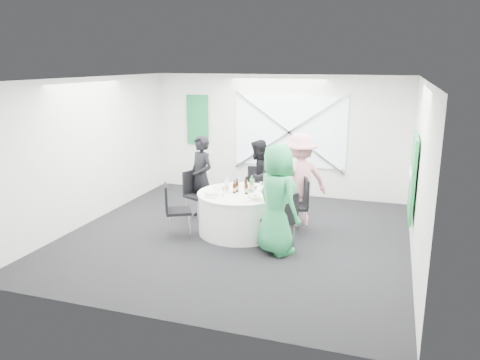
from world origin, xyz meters
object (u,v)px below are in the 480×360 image
(person_man_back, at_px, (258,177))
(banquet_table, at_px, (240,213))
(chair_back, at_px, (256,187))
(green_water_bottle, at_px, (252,186))
(person_woman_pink, at_px, (300,180))
(chair_back_right, at_px, (299,201))
(chair_front_right, at_px, (283,217))
(chair_front_left, at_px, (173,206))
(chair_back_left, at_px, (195,190))
(person_man_back_left, at_px, (201,177))
(clear_water_bottle, at_px, (227,186))
(person_woman_green, at_px, (277,199))

(person_man_back, bearing_deg, banquet_table, 0.00)
(chair_back, bearing_deg, green_water_bottle, -79.19)
(person_woman_pink, relative_size, green_water_bottle, 5.82)
(banquet_table, distance_m, chair_back_right, 1.11)
(person_woman_pink, bearing_deg, chair_front_right, 51.90)
(chair_front_left, bearing_deg, chair_back, -60.79)
(chair_back_left, xyz_separation_m, person_man_back_left, (0.12, 0.05, 0.27))
(person_man_back_left, relative_size, clear_water_bottle, 5.90)
(chair_back_left, xyz_separation_m, clear_water_bottle, (0.89, -0.58, 0.31))
(chair_back, xyz_separation_m, green_water_bottle, (0.20, -0.99, 0.30))
(chair_front_left, xyz_separation_m, person_man_back, (1.06, 1.78, 0.20))
(chair_back_right, distance_m, person_man_back, 1.37)
(chair_front_left, relative_size, person_man_back, 0.63)
(chair_front_left, distance_m, person_man_back_left, 1.20)
(banquet_table, xyz_separation_m, person_man_back_left, (-1.01, 0.60, 0.45))
(chair_front_right, bearing_deg, chair_back_right, -153.97)
(banquet_table, distance_m, chair_back, 1.11)
(chair_back, height_order, person_woman_pink, person_woman_pink)
(chair_front_left, xyz_separation_m, person_man_back_left, (0.05, 1.17, 0.26))
(chair_front_left, distance_m, clear_water_bottle, 1.03)
(chair_front_left, relative_size, green_water_bottle, 3.16)
(chair_front_left, bearing_deg, person_man_back_left, -31.13)
(green_water_bottle, relative_size, clear_water_bottle, 1.09)
(person_woman_pink, bearing_deg, person_man_back, -63.70)
(banquet_table, xyz_separation_m, person_woman_green, (0.86, -0.69, 0.53))
(banquet_table, height_order, person_man_back, person_man_back)
(person_man_back_left, bearing_deg, green_water_bottle, 8.34)
(chair_back_right, bearing_deg, green_water_bottle, -92.86)
(chair_back_left, height_order, chair_front_right, chair_front_right)
(chair_back_left, bearing_deg, clear_water_bottle, -97.62)
(chair_front_left, xyz_separation_m, green_water_bottle, (1.25, 0.69, 0.31))
(chair_front_right, bearing_deg, person_woman_pink, -148.97)
(person_woman_pink, bearing_deg, banquet_table, -0.00)
(banquet_table, distance_m, person_woman_green, 1.23)
(person_man_back, bearing_deg, chair_front_right, 27.63)
(green_water_bottle, bearing_deg, person_man_back, 100.25)
(chair_back, distance_m, chair_back_left, 1.25)
(chair_front_left, bearing_deg, chair_front_right, -118.41)
(clear_water_bottle, bearing_deg, chair_back_right, 16.78)
(chair_back, relative_size, person_woman_green, 0.54)
(chair_back_right, distance_m, green_water_bottle, 0.92)
(chair_back, bearing_deg, person_man_back_left, -154.15)
(person_man_back_left, bearing_deg, chair_back, 56.84)
(green_water_bottle, bearing_deg, chair_back_right, 15.38)
(chair_back_left, xyz_separation_m, person_man_back, (1.12, 0.66, 0.21))
(chair_front_right, relative_size, person_man_back, 0.64)
(person_woman_pink, xyz_separation_m, person_woman_green, (-0.09, -1.43, 0.02))
(chair_front_right, bearing_deg, person_man_back_left, -89.49)
(chair_back_right, xyz_separation_m, chair_front_right, (-0.09, -0.92, -0.02))
(chair_front_right, relative_size, clear_water_bottle, 3.49)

